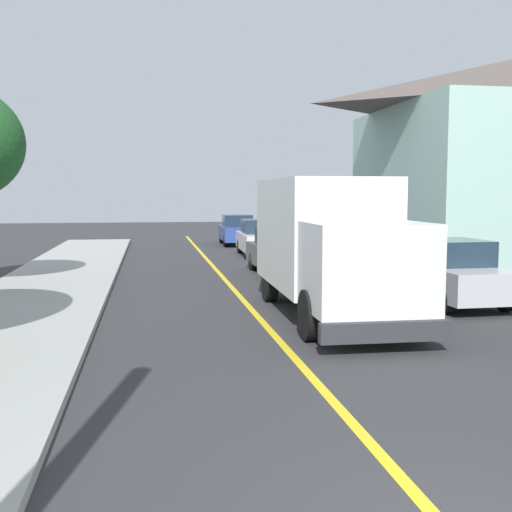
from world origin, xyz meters
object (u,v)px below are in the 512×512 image
box_truck (329,240)px  parked_car_far (237,231)px  parked_car_near (282,252)px  parked_car_mid (260,239)px  parked_van_across (448,273)px

box_truck → parked_car_far: 20.81m
parked_car_near → parked_car_far: size_ratio=1.00×
parked_car_near → parked_car_mid: 6.81m
parked_car_near → parked_car_mid: same height
parked_car_mid → parked_car_far: same height
box_truck → parked_car_near: 7.56m
parked_car_near → parked_car_far: bearing=88.9°
parked_car_far → box_truck: bearing=-92.0°
box_truck → parked_van_across: 3.77m
parked_car_mid → parked_car_far: bearing=91.3°
box_truck → parked_van_across: bearing=15.3°
box_truck → parked_car_mid: 14.34m
parked_van_across → parked_car_mid: bearing=101.1°
parked_car_near → parked_car_mid: bearing=86.6°
parked_car_mid → parked_car_far: 6.50m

